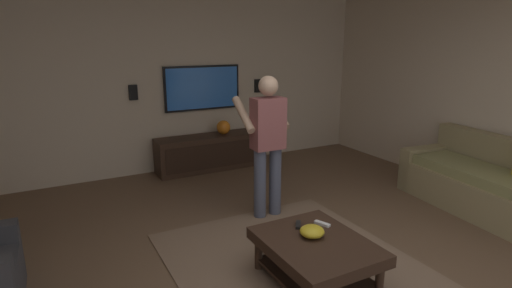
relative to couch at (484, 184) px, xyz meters
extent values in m
plane|color=brown|center=(-0.30, 2.68, -0.32)|extent=(8.71, 8.71, 0.00)
cube|color=#C6B299|center=(3.38, 2.68, 1.07)|extent=(0.10, 6.58, 2.78)
cube|color=#7A604C|center=(-0.11, 2.74, -0.31)|extent=(2.65, 2.11, 0.01)
cube|color=#93845B|center=(0.01, 0.04, -0.11)|extent=(1.98, 1.03, 0.42)
cube|color=#93845B|center=(-0.02, -0.29, 0.33)|extent=(1.91, 0.39, 0.45)
cube|color=#93845B|center=(0.87, -0.04, -0.03)|extent=(0.27, 0.85, 0.58)
cube|color=#868251|center=(0.02, 0.12, 0.16)|extent=(1.55, 0.75, 0.12)
cube|color=#332116|center=(-0.31, 2.74, 0.03)|extent=(1.00, 0.80, 0.10)
cylinder|color=#332116|center=(0.11, 2.42, -0.17)|extent=(0.07, 0.07, 0.30)
cylinder|color=#332116|center=(0.11, 3.06, -0.17)|extent=(0.07, 0.07, 0.30)
cylinder|color=#332116|center=(-0.73, 2.42, -0.17)|extent=(0.07, 0.07, 0.30)
cube|color=black|center=(-0.31, 2.74, -0.22)|extent=(0.88, 0.68, 0.03)
cube|color=#332116|center=(3.05, 2.33, -0.04)|extent=(0.44, 1.70, 0.55)
cube|color=black|center=(2.82, 2.33, -0.04)|extent=(0.01, 1.56, 0.39)
cube|color=black|center=(3.29, 2.33, 0.95)|extent=(0.05, 1.24, 0.70)
cube|color=blue|center=(3.26, 2.33, 0.95)|extent=(0.01, 1.18, 0.64)
cylinder|color=#4C5166|center=(1.07, 2.31, 0.09)|extent=(0.14, 0.14, 0.82)
cylinder|color=#4C5166|center=(1.08, 2.51, 0.09)|extent=(0.14, 0.14, 0.82)
cube|color=#8C4C4C|center=(1.08, 2.41, 0.79)|extent=(0.23, 0.37, 0.58)
sphere|color=tan|center=(1.08, 2.41, 1.21)|extent=(0.22, 0.22, 0.22)
cylinder|color=tan|center=(1.25, 2.18, 0.88)|extent=(0.48, 0.10, 0.37)
cylinder|color=tan|center=(1.26, 2.62, 0.88)|extent=(0.48, 0.10, 0.37)
cube|color=white|center=(1.46, 2.40, 0.78)|extent=(0.04, 0.05, 0.16)
ellipsoid|color=gold|center=(-0.23, 2.73, 0.13)|extent=(0.21, 0.21, 0.09)
cube|color=white|center=(-0.10, 2.51, 0.09)|extent=(0.16, 0.10, 0.02)
cube|color=black|center=(-0.01, 2.72, 0.09)|extent=(0.15, 0.12, 0.02)
sphere|color=orange|center=(3.03, 2.10, 0.34)|extent=(0.22, 0.22, 0.22)
cube|color=black|center=(3.30, 1.33, 0.93)|extent=(0.06, 0.12, 0.22)
cube|color=black|center=(3.30, 3.41, 0.95)|extent=(0.06, 0.12, 0.22)
camera|label=1|loc=(-2.78, 4.64, 1.72)|focal=28.55mm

